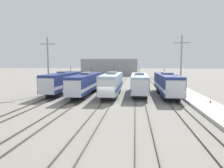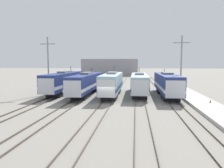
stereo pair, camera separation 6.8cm
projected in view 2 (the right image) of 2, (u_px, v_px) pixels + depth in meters
name	position (u px, v px, depth m)	size (l,w,h in m)	color
ground_plane	(107.00, 103.00, 32.18)	(400.00, 400.00, 0.00)	gray
rail_pair_far_left	(43.00, 102.00, 33.23)	(1.50, 120.00, 0.15)	#4C4238
rail_pair_center_left	(74.00, 102.00, 32.70)	(1.51, 120.00, 0.15)	#4C4238
rail_pair_center	(107.00, 103.00, 32.17)	(1.51, 120.00, 0.15)	#4C4238
rail_pair_center_right	(140.00, 104.00, 31.65)	(1.51, 120.00, 0.15)	#4C4238
rail_pair_far_right	(175.00, 104.00, 31.12)	(1.50, 120.00, 0.15)	#4C4238
locomotive_far_left	(64.00, 82.00, 43.09)	(2.99, 18.77, 5.23)	black
locomotive_center_left	(87.00, 83.00, 40.95)	(2.90, 19.88, 4.92)	black
locomotive_center	(112.00, 84.00, 38.96)	(2.89, 16.27, 5.43)	#232326
locomotive_center_right	(139.00, 83.00, 40.67)	(2.97, 16.87, 5.00)	#232326
locomotive_far_right	(167.00, 84.00, 38.90)	(3.05, 17.39, 4.74)	black
catenary_tower_left	(48.00, 64.00, 40.78)	(2.88, 0.27, 10.73)	gray
catenary_tower_right	(181.00, 64.00, 38.19)	(2.88, 0.27, 10.73)	gray
platform	(204.00, 104.00, 30.68)	(4.00, 120.00, 0.38)	#B7B5AD
traffic_cone	(210.00, 101.00, 30.52)	(0.30, 0.30, 0.50)	orange
depot_building	(111.00, 67.00, 104.51)	(25.85, 12.40, 7.66)	gray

